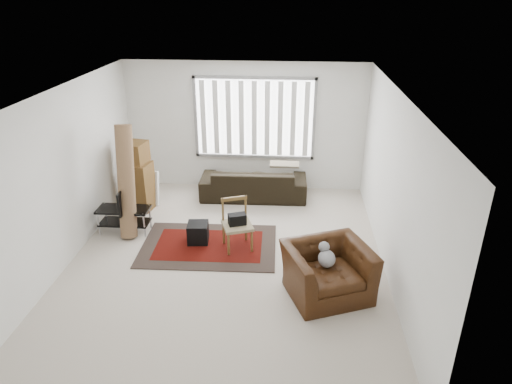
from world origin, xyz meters
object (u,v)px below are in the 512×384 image
Objects in this scene: moving_boxes at (138,178)px; armchair at (328,268)px; tv_stand at (124,215)px; sofa at (254,178)px; side_chair at (237,223)px.

moving_boxes is 4.34m from armchair.
moving_boxes is (-0.04, 0.98, 0.30)m from tv_stand.
armchair is (3.50, -1.53, 0.10)m from tv_stand.
moving_boxes is 0.62× the size of sofa.
armchair is (3.54, -2.51, -0.20)m from moving_boxes.
tv_stand is 0.42× the size of sofa.
tv_stand is 2.74m from sofa.
moving_boxes is at bearing 92.13° from tv_stand.
armchair is at bearing -58.68° from side_chair.
tv_stand is 1.06× the size of side_chair.
side_chair is at bearing -10.75° from tv_stand.
moving_boxes is at bearing 127.02° from side_chair.
tv_stand is at bearing -87.87° from moving_boxes.
moving_boxes reaches higher than sofa.
moving_boxes reaches higher than tv_stand.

